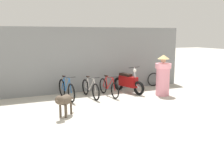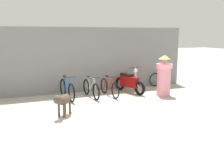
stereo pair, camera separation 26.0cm
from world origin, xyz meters
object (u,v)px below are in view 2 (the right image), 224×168
at_px(stray_dog, 63,100).
at_px(person_in_robes, 164,76).
at_px(bicycle_1, 91,89).
at_px(spare_tire_right, 155,80).
at_px(bicycle_2, 109,87).
at_px(bicycle_0, 67,89).
at_px(motorcycle, 129,82).

distance_m(stray_dog, person_in_robes, 4.32).
relative_size(bicycle_1, spare_tire_right, 2.66).
xyz_separation_m(bicycle_2, stray_dog, (-2.21, -1.88, 0.15)).
distance_m(bicycle_2, spare_tire_right, 2.82).
xyz_separation_m(bicycle_0, bicycle_2, (1.63, -0.14, -0.02)).
xyz_separation_m(person_in_robes, spare_tire_right, (0.69, 1.72, -0.48)).
height_order(stray_dog, spare_tire_right, stray_dog).
relative_size(motorcycle, person_in_robes, 1.10).
bearing_deg(stray_dog, bicycle_0, -155.43).
relative_size(bicycle_2, person_in_robes, 1.03).
bearing_deg(spare_tire_right, stray_dog, -149.72).
relative_size(bicycle_0, stray_dog, 1.95).
distance_m(bicycle_0, stray_dog, 2.11).
xyz_separation_m(bicycle_1, bicycle_2, (0.74, -0.05, -0.00)).
distance_m(bicycle_1, stray_dog, 2.43).
bearing_deg(spare_tire_right, bicycle_2, -160.24).
height_order(bicycle_0, bicycle_1, bicycle_0).
distance_m(motorcycle, spare_tire_right, 1.85).
height_order(bicycle_2, motorcycle, motorcycle).
distance_m(bicycle_1, motorcycle, 1.70).
relative_size(bicycle_1, motorcycle, 0.94).
bearing_deg(bicycle_2, spare_tire_right, 106.21).
relative_size(bicycle_1, person_in_robes, 1.03).
height_order(bicycle_0, stray_dog, bicycle_0).
distance_m(motorcycle, person_in_robes, 1.45).
bearing_deg(bicycle_1, bicycle_2, 83.09).
height_order(bicycle_1, person_in_robes, person_in_robes).
distance_m(bicycle_2, stray_dog, 2.90).
xyz_separation_m(motorcycle, stray_dog, (-3.16, -2.09, 0.05)).
relative_size(stray_dog, person_in_robes, 0.55).
xyz_separation_m(bicycle_0, stray_dog, (-0.57, -2.03, 0.12)).
bearing_deg(bicycle_1, bicycle_0, -99.49).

